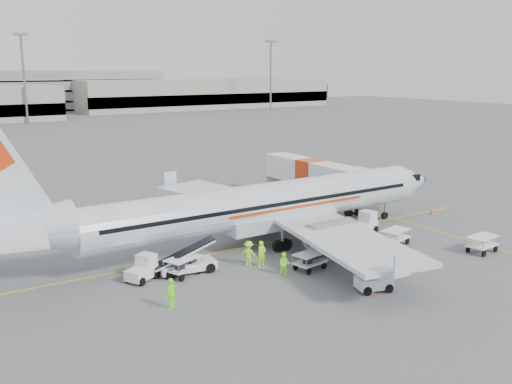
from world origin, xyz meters
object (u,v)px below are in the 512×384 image
Objects in this scene: tug_aft at (142,268)px; belt_loader at (187,253)px; tug_fore at (364,222)px; aircraft at (265,176)px; jet_bridge at (311,182)px; tug_mid at (374,278)px.

belt_loader is at bearing -32.26° from tug_aft.
tug_fore is at bearing -26.93° from tug_aft.
tug_aft is at bearing -168.47° from aircraft.
tug_fore is (-2.93, -11.08, -1.37)m from jet_bridge.
tug_fore is 1.06× the size of tug_mid.
jet_bridge is at bearing 65.18° from tug_fore.
aircraft is 18.16× the size of tug_mid.
tug_fore is at bearing -105.09° from jet_bridge.
tug_mid is at bearing -40.78° from belt_loader.
jet_bridge is (11.70, 9.01, -3.23)m from aircraft.
tug_mid is 15.09m from tug_aft.
tug_fore is at bearing 65.60° from tug_mid.
tug_mid is (-11.42, -21.04, -1.42)m from jet_bridge.
tug_fore is (16.98, 0.64, -0.51)m from belt_loader.
jet_bridge is 25.83m from tug_aft.
tug_aft is at bearing -177.27° from belt_loader.
aircraft reaches higher than belt_loader.
aircraft is 15.12m from jet_bridge.
belt_loader is at bearing -162.47° from aircraft.
tug_aft is at bearing 171.16° from tug_fore.
belt_loader is 3.25m from tug_aft.
tug_mid is at bearing -67.39° from tug_aft.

